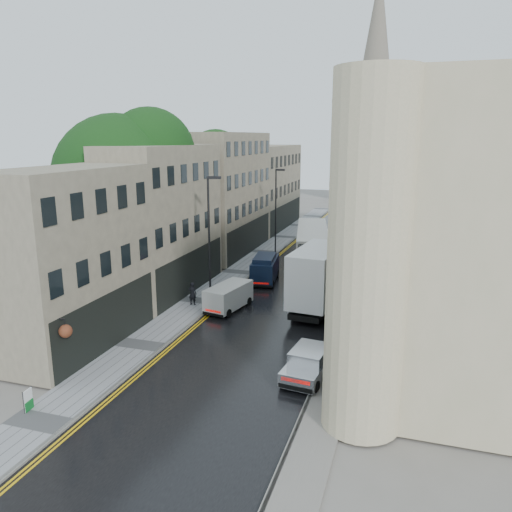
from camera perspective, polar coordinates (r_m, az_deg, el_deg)
The scene contains 18 objects.
ground at distance 19.09m, azimuth -14.45°, elevation -24.88°, with size 200.00×200.00×0.00m, color slate.
road at distance 42.49m, azimuth 5.41°, elevation -2.57°, with size 9.00×85.00×0.02m, color black.
left_sidewalk at distance 44.02m, azimuth -2.06°, elevation -1.88°, with size 2.70×85.00×0.12m, color gray.
right_sidewalk at distance 41.73m, azimuth 12.68°, elevation -3.08°, with size 1.80×85.00×0.12m, color slate.
old_shop_row at distance 46.44m, azimuth -5.29°, elevation 6.36°, with size 4.50×56.00×12.00m, color gray, non-canonical shape.
modern_block at distance 38.78m, azimuth 20.26°, elevation 5.67°, with size 8.00×40.00×14.00m, color beige, non-canonical shape.
church_spire at distance 95.15m, azimuth 13.40°, elevation 18.13°, with size 6.40×6.40×40.00m, color gray, non-canonical shape.
tree_near at distance 38.94m, azimuth -15.25°, elevation 5.97°, with size 10.56×10.56×13.89m, color black, non-canonical shape.
tree_far at distance 50.24m, azimuth -6.87°, elevation 7.12°, with size 9.24×9.24×12.46m, color black, non-canonical shape.
cream_bus at distance 44.14m, azimuth 4.81°, elevation 0.30°, with size 2.77×12.21×3.33m, color beige, non-canonical shape.
white_lorry at distance 33.13m, azimuth 4.50°, elevation -3.13°, with size 2.57×8.57×4.50m, color white, non-canonical shape.
silver_hatchback at distance 24.53m, azimuth 3.17°, elevation -13.02°, with size 1.77×4.04×1.52m, color #B9BABE, non-canonical shape.
white_van at distance 33.91m, azimuth -5.54°, elevation -5.13°, with size 1.72×4.01×1.82m, color silver, non-canonical shape.
navy_van at distance 39.78m, azimuth -0.49°, elevation -1.88°, with size 1.82×4.54×2.32m, color black, non-canonical shape.
pedestrian at distance 35.52m, azimuth -7.27°, elevation -4.27°, with size 0.61×0.40×1.66m, color black.
lamp_post_near at distance 35.85m, azimuth -5.38°, elevation 1.91°, with size 1.00×0.22×8.88m, color black, non-canonical shape.
lamp_post_far at distance 50.65m, azimuth 2.26°, elevation 5.11°, with size 0.95×0.21×8.45m, color black, non-canonical shape.
estate_sign at distance 24.58m, azimuth -24.61°, elevation -14.73°, with size 0.08×0.57×0.96m, color white, non-canonical shape.
Camera 1 is at (8.48, -12.45, 11.72)m, focal length 35.00 mm.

